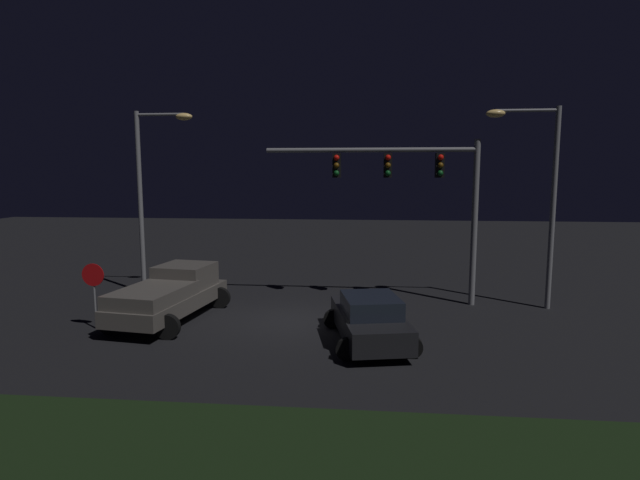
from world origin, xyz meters
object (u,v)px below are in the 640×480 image
Objects in this scene: stop_sign at (94,283)px; pickup_truck at (172,291)px; street_lamp_right at (539,182)px; street_lamp_left at (151,180)px; car_sedan at (369,319)px; traffic_signal_gantry at (412,181)px.

pickup_truck is at bearing 34.28° from stop_sign.
street_lamp_right reaches higher than stop_sign.
street_lamp_left is 6.16m from stop_sign.
street_lamp_right is at bearing -65.01° from car_sedan.
street_lamp_right is 3.43× the size of stop_sign.
pickup_truck reaches higher than car_sedan.
street_lamp_left is 1.02× the size of street_lamp_right.
car_sedan is 6.69m from traffic_signal_gantry.
stop_sign is at bearing 132.22° from pickup_truck.
pickup_truck is 1.20× the size of car_sedan.
stop_sign is at bearing 75.18° from car_sedan.
pickup_truck is 5.86m from street_lamp_left.
traffic_signal_gantry reaches higher than stop_sign.
street_lamp_left reaches higher than traffic_signal_gantry.
stop_sign reaches higher than car_sedan.
car_sedan is 0.60× the size of street_lamp_left.
street_lamp_right is (13.35, 2.75, 3.87)m from pickup_truck.
traffic_signal_gantry is at bearing 22.56° from stop_sign.
pickup_truck is 9.97m from traffic_signal_gantry.
car_sedan is at bearing -3.19° from stop_sign.
car_sedan is 11.66m from street_lamp_left.
traffic_signal_gantry is at bearing -62.72° from pickup_truck.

